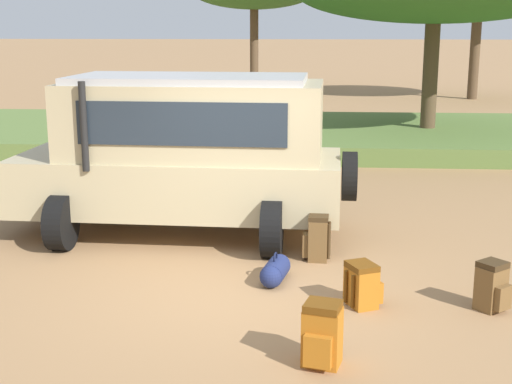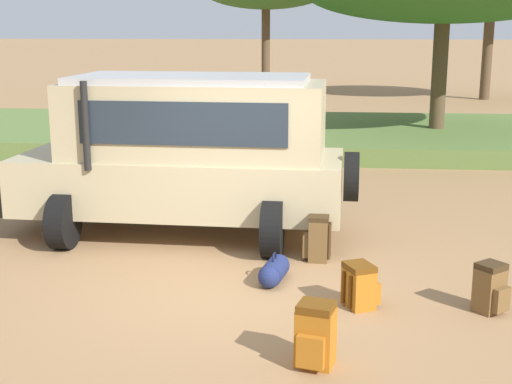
% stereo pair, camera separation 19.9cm
% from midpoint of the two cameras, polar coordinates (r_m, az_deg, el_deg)
% --- Properties ---
extents(ground_plane, '(320.00, 320.00, 0.00)m').
position_cam_midpoint_polar(ground_plane, '(8.70, -2.53, -8.12)').
color(ground_plane, '#9E754C').
extents(grass_bank, '(120.00, 7.00, 0.44)m').
position_cam_midpoint_polar(grass_bank, '(19.78, 1.36, 4.65)').
color(grass_bank, '#5B7538').
rests_on(grass_bank, ground_plane).
extents(safari_vehicle, '(5.39, 2.85, 2.44)m').
position_cam_midpoint_polar(safari_vehicle, '(10.85, -6.23, 3.22)').
color(safari_vehicle, tan).
rests_on(safari_vehicle, ground_plane).
extents(backpack_beside_front_wheel, '(0.41, 0.42, 0.57)m').
position_cam_midpoint_polar(backpack_beside_front_wheel, '(8.52, 17.72, -7.23)').
color(backpack_beside_front_wheel, brown).
rests_on(backpack_beside_front_wheel, ground_plane).
extents(backpack_cluster_center, '(0.46, 0.45, 0.51)m').
position_cam_midpoint_polar(backpack_cluster_center, '(8.33, 7.81, -7.39)').
color(backpack_cluster_center, '#B26619').
rests_on(backpack_cluster_center, ground_plane).
extents(backpack_near_rear_wheel, '(0.41, 0.45, 0.63)m').
position_cam_midpoint_polar(backpack_near_rear_wheel, '(6.89, 4.46, -11.34)').
color(backpack_near_rear_wheel, '#B26619').
rests_on(backpack_near_rear_wheel, ground_plane).
extents(backpack_outermost, '(0.39, 0.34, 0.64)m').
position_cam_midpoint_polar(backpack_outermost, '(9.83, 4.35, -3.70)').
color(backpack_outermost, brown).
rests_on(backpack_outermost, ground_plane).
extents(duffel_bag_low_black_case, '(0.37, 0.74, 0.39)m').
position_cam_midpoint_polar(duffel_bag_low_black_case, '(9.03, 0.93, -6.31)').
color(duffel_bag_low_black_case, navy).
rests_on(duffel_bag_low_black_case, ground_plane).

